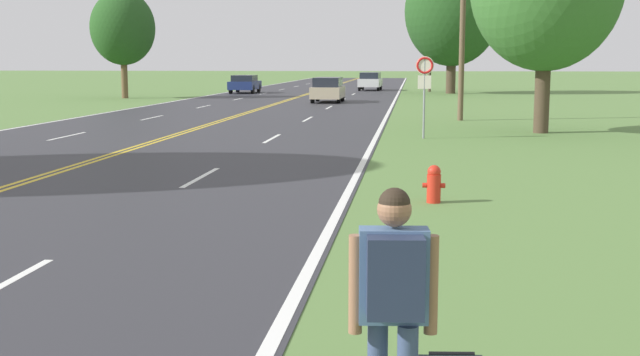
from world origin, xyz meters
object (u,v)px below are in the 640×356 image
at_px(traffic_sign, 425,76).
at_px(tree_right_cluster, 452,11).
at_px(tree_mid_treeline, 123,28).
at_px(fire_hydrant, 434,184).
at_px(car_champagne_hatchback_nearest, 328,89).
at_px(hitchhiker_person, 394,290).
at_px(car_white_suv_mid_near, 370,81).
at_px(car_dark_blue_sedan_approaching, 245,84).

relative_size(traffic_sign, tree_right_cluster, 0.25).
height_order(traffic_sign, tree_mid_treeline, tree_mid_treeline).
xyz_separation_m(fire_hydrant, car_champagne_hatchback_nearest, (-5.72, 35.18, 0.47)).
distance_m(hitchhiker_person, car_white_suv_mid_near, 65.16).
height_order(fire_hydrant, tree_mid_treeline, tree_mid_treeline).
relative_size(traffic_sign, car_dark_blue_sedan_approaching, 0.63).
bearing_deg(hitchhiker_person, car_white_suv_mid_near, -2.20).
height_order(traffic_sign, car_dark_blue_sedan_approaching, traffic_sign).
bearing_deg(tree_mid_treeline, car_champagne_hatchback_nearest, -15.04).
relative_size(hitchhiker_person, fire_hydrant, 2.53).
distance_m(fire_hydrant, traffic_sign, 12.39).
relative_size(hitchhiker_person, tree_mid_treeline, 0.24).
xyz_separation_m(hitchhiker_person, car_dark_blue_sedan_approaching, (-13.34, 58.02, -0.31)).
bearing_deg(car_white_suv_mid_near, car_dark_blue_sedan_approaching, -51.76).
bearing_deg(car_champagne_hatchback_nearest, traffic_sign, 14.01).
height_order(tree_right_cluster, car_champagne_hatchback_nearest, tree_right_cluster).
height_order(fire_hydrant, tree_right_cluster, tree_right_cluster).
bearing_deg(tree_mid_treeline, car_white_suv_mid_near, 45.83).
height_order(traffic_sign, car_champagne_hatchback_nearest, traffic_sign).
xyz_separation_m(fire_hydrant, traffic_sign, (-0.05, 12.27, 1.70)).
distance_m(traffic_sign, car_dark_blue_sedan_approaching, 38.85).
xyz_separation_m(car_dark_blue_sedan_approaching, car_white_suv_mid_near, (9.63, 7.04, 0.10)).
height_order(car_dark_blue_sedan_approaching, car_white_suv_mid_near, car_white_suv_mid_near).
bearing_deg(car_champagne_hatchback_nearest, tree_right_cluster, 151.03).
bearing_deg(tree_right_cluster, car_champagne_hatchback_nearest, -119.08).
distance_m(fire_hydrant, car_white_suv_mid_near, 55.78).
height_order(hitchhiker_person, car_champagne_hatchback_nearest, hitchhiker_person).
bearing_deg(tree_right_cluster, car_dark_blue_sedan_approaching, -175.38).
bearing_deg(car_dark_blue_sedan_approaching, traffic_sign, -159.85).
distance_m(tree_mid_treeline, car_white_suv_mid_near, 23.38).
distance_m(tree_right_cluster, car_dark_blue_sedan_approaching, 17.30).
relative_size(tree_right_cluster, car_white_suv_mid_near, 2.51).
distance_m(hitchhiker_person, traffic_sign, 21.74).
bearing_deg(hitchhiker_person, tree_right_cluster, -8.32).
xyz_separation_m(hitchhiker_person, tree_mid_treeline, (-19.77, 48.52, 3.70)).
bearing_deg(hitchhiker_person, fire_hydrant, -8.47).
distance_m(tree_right_cluster, car_white_suv_mid_near, 10.38).
relative_size(hitchhiker_person, car_white_suv_mid_near, 0.41).
bearing_deg(fire_hydrant, car_white_suv_mid_near, 94.32).
distance_m(traffic_sign, tree_mid_treeline, 33.69).
relative_size(fire_hydrant, traffic_sign, 0.26).
height_order(hitchhiker_person, traffic_sign, traffic_sign).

